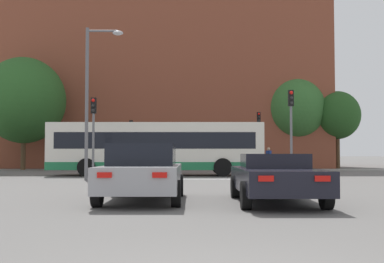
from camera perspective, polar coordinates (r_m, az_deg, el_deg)
The scene contains 16 objects.
stop_line_strip at distance 23.59m, azimuth 0.98°, elevation -5.66°, with size 7.48×0.30×0.01m, color silver.
far_pavement at distance 36.94m, azimuth 0.68°, elevation -4.55°, with size 68.31×2.50×0.01m, color gray.
brick_civic_building at distance 47.85m, azimuth -3.29°, elevation 8.99°, with size 30.09×14.96×27.57m.
car_saloon_left at distance 12.77m, azimuth -5.69°, elevation -4.82°, with size 2.08×4.53×1.51m.
car_roadster_right at distance 12.44m, azimuth 9.99°, elevation -5.39°, with size 2.04×4.64×1.25m.
bus_crossing_lead at distance 27.42m, azimuth -4.09°, elevation -1.91°, with size 11.94×2.72×2.96m.
traffic_light_far_right at distance 36.61m, azimuth 8.08°, elevation 0.04°, with size 0.26×0.31×4.38m.
traffic_light_near_left at distance 24.74m, azimuth -11.45°, elevation 0.89°, with size 0.26×0.31×4.07m.
traffic_light_far_left at distance 36.57m, azimuth -7.08°, elevation -0.56°, with size 0.26×0.31×3.76m.
traffic_light_near_right at distance 24.20m, azimuth 11.83°, elevation 1.43°, with size 0.26×0.31×4.39m.
street_lamp_junction at distance 23.36m, azimuth -11.51°, elevation 5.14°, with size 1.78×0.36×7.25m.
pedestrian_waiting at distance 37.25m, azimuth -14.09°, elevation -2.98°, with size 0.28×0.43×1.66m.
pedestrian_walking_east at distance 37.01m, azimuth 9.23°, elevation -2.96°, with size 0.42×0.45×1.72m.
tree_by_building at distance 38.96m, azimuth -19.13°, elevation 3.51°, with size 6.27×6.27×8.61m.
tree_kerbside at distance 42.19m, azimuth 16.99°, elevation 1.85°, with size 3.85×3.85×6.49m.
tree_distant at distance 41.89m, azimuth 12.29°, elevation 2.61°, with size 5.16×5.16×7.74m.
Camera 1 is at (-0.34, -4.37, 1.26)m, focal length 45.00 mm.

